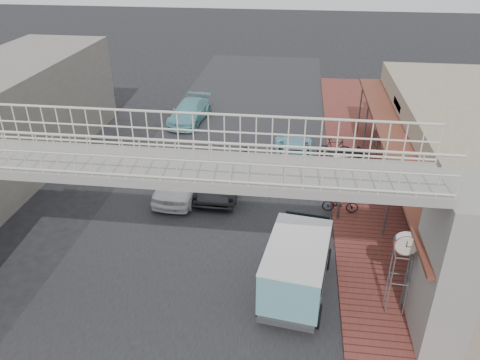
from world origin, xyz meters
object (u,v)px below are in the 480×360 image
(angkot_van, at_px, (298,260))
(arrow_sign, at_px, (364,161))
(angkot_curb, at_px, (294,151))
(angkot_far, at_px, (190,112))
(street_clock, at_px, (405,247))
(dark_sedan, at_px, (223,171))
(white_hatchback, at_px, (183,178))
(motorcycle_far, at_px, (334,148))
(motorcycle_near, at_px, (340,204))

(angkot_van, bearing_deg, arrow_sign, 70.97)
(angkot_curb, xyz_separation_m, arrow_sign, (2.77, -5.18, 2.08))
(angkot_far, relative_size, angkot_van, 1.02)
(angkot_van, xyz_separation_m, street_clock, (3.09, -0.51, 1.17))
(dark_sedan, xyz_separation_m, angkot_far, (-3.44, 8.12, -0.16))
(white_hatchback, height_order, dark_sedan, dark_sedan)
(white_hatchback, bearing_deg, motorcycle_far, 36.89)
(angkot_curb, relative_size, arrow_sign, 1.37)
(angkot_far, distance_m, arrow_sign, 14.02)
(dark_sedan, relative_size, motorcycle_far, 2.81)
(street_clock, bearing_deg, angkot_far, 127.11)
(dark_sedan, bearing_deg, angkot_curb, 45.06)
(arrow_sign, bearing_deg, motorcycle_near, 140.10)
(angkot_curb, distance_m, angkot_van, 9.99)
(angkot_far, relative_size, motorcycle_near, 2.97)
(angkot_curb, distance_m, angkot_far, 8.32)
(white_hatchback, height_order, angkot_curb, white_hatchback)
(motorcycle_near, bearing_deg, angkot_curb, 24.28)
(angkot_van, relative_size, street_clock, 1.54)
(motorcycle_near, bearing_deg, angkot_van, 162.07)
(white_hatchback, xyz_separation_m, arrow_sign, (7.71, -1.30, 1.93))
(angkot_curb, relative_size, angkot_far, 0.98)
(angkot_curb, height_order, motorcycle_near, angkot_curb)
(white_hatchback, relative_size, dark_sedan, 0.90)
(angkot_far, height_order, angkot_van, angkot_van)
(motorcycle_near, relative_size, motorcycle_far, 0.86)
(angkot_curb, distance_m, arrow_sign, 6.23)
(angkot_van, bearing_deg, white_hatchback, 138.78)
(angkot_van, height_order, street_clock, street_clock)
(dark_sedan, xyz_separation_m, arrow_sign, (5.97, -2.06, 1.88))
(angkot_curb, bearing_deg, dark_sedan, 42.29)
(dark_sedan, xyz_separation_m, angkot_curb, (3.20, 3.12, -0.20))
(angkot_curb, xyz_separation_m, angkot_far, (-6.64, 5.00, 0.04))
(dark_sedan, bearing_deg, white_hatchback, -155.52)
(angkot_curb, xyz_separation_m, street_clock, (3.45, -10.47, 1.87))
(angkot_far, height_order, arrow_sign, arrow_sign)
(angkot_van, distance_m, arrow_sign, 5.53)
(motorcycle_near, xyz_separation_m, street_clock, (1.35, -5.64, 1.98))
(motorcycle_far, distance_m, street_clock, 11.34)
(angkot_curb, relative_size, motorcycle_far, 2.50)
(angkot_far, xyz_separation_m, motorcycle_near, (8.74, -9.84, -0.15))
(motorcycle_far, height_order, street_clock, street_clock)
(white_hatchback, xyz_separation_m, motorcycle_far, (7.03, 4.51, -0.13))
(motorcycle_far, bearing_deg, white_hatchback, 122.23)
(angkot_curb, bearing_deg, arrow_sign, 116.21)
(motorcycle_near, distance_m, motorcycle_far, 5.47)
(motorcycle_near, distance_m, arrow_sign, 2.32)
(angkot_far, bearing_deg, angkot_van, -59.30)
(dark_sedan, bearing_deg, motorcycle_near, -17.15)
(motorcycle_far, distance_m, arrow_sign, 6.20)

